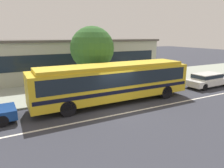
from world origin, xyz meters
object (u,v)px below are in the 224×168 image
object	(u,v)px
pedestrian_waiting_near_sign	(112,79)
bus_stop_sign	(139,71)
street_tree_near_stop	(92,49)
transit_bus	(114,80)
sedan_far_ahead	(208,79)
pedestrian_walking_along_curb	(154,74)

from	to	relation	value
pedestrian_waiting_near_sign	bus_stop_sign	distance (m)	2.49
pedestrian_waiting_near_sign	street_tree_near_stop	xyz separation A→B (m)	(-1.15, 1.31, 2.52)
transit_bus	pedestrian_waiting_near_sign	xyz separation A→B (m)	(0.98, 2.32, -0.48)
sedan_far_ahead	pedestrian_waiting_near_sign	bearing A→B (deg)	164.99
transit_bus	pedestrian_waiting_near_sign	size ratio (longest dim) A/B	6.71
sedan_far_ahead	bus_stop_sign	size ratio (longest dim) A/B	1.91
pedestrian_walking_along_curb	bus_stop_sign	distance (m)	2.68
pedestrian_waiting_near_sign	street_tree_near_stop	world-z (taller)	street_tree_near_stop
pedestrian_walking_along_curb	street_tree_near_stop	bearing A→B (deg)	170.87
transit_bus	street_tree_near_stop	size ratio (longest dim) A/B	2.16
pedestrian_waiting_near_sign	bus_stop_sign	bearing A→B (deg)	-12.51
sedan_far_ahead	street_tree_near_stop	bearing A→B (deg)	159.81
pedestrian_waiting_near_sign	street_tree_near_stop	distance (m)	3.06
sedan_far_ahead	pedestrian_waiting_near_sign	xyz separation A→B (m)	(-8.95, 2.40, 0.41)
bus_stop_sign	street_tree_near_stop	distance (m)	4.40
sedan_far_ahead	pedestrian_walking_along_curb	bearing A→B (deg)	146.40
transit_bus	pedestrian_walking_along_curb	size ratio (longest dim) A/B	7.08
transit_bus	sedan_far_ahead	size ratio (longest dim) A/B	2.41
sedan_far_ahead	pedestrian_walking_along_curb	size ratio (longest dim) A/B	2.94
pedestrian_walking_along_curb	street_tree_near_stop	world-z (taller)	street_tree_near_stop
transit_bus	bus_stop_sign	size ratio (longest dim) A/B	4.60
pedestrian_walking_along_curb	bus_stop_sign	bearing A→B (deg)	-160.17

